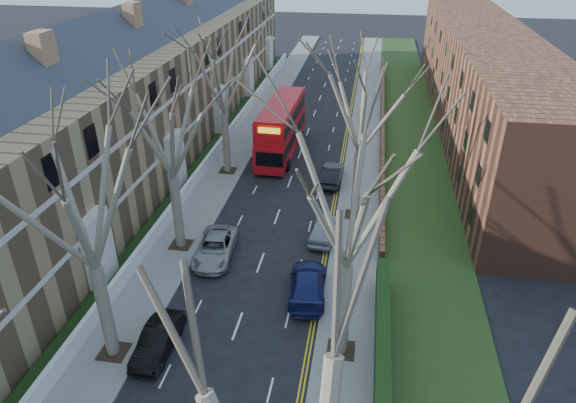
% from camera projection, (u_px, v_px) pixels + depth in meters
% --- Properties ---
extents(pavement_left, '(3.00, 102.00, 0.12)m').
position_uv_depth(pavement_left, '(252.00, 128.00, 54.77)').
color(pavement_left, slate).
rests_on(pavement_left, ground).
extents(pavement_right, '(3.00, 102.00, 0.12)m').
position_uv_depth(pavement_right, '(365.00, 134.00, 53.06)').
color(pavement_right, slate).
rests_on(pavement_right, ground).
extents(terrace_left, '(9.70, 78.00, 13.60)m').
position_uv_depth(terrace_left, '(148.00, 96.00, 46.31)').
color(terrace_left, '#9C7C4F').
rests_on(terrace_left, ground).
extents(flats_right, '(13.97, 54.00, 10.00)m').
position_uv_depth(flats_right, '(483.00, 82.00, 52.55)').
color(flats_right, brown).
rests_on(flats_right, ground).
extents(front_wall_left, '(0.30, 78.00, 1.00)m').
position_uv_depth(front_wall_left, '(216.00, 151.00, 47.80)').
color(front_wall_left, white).
rests_on(front_wall_left, ground).
extents(grass_verge_right, '(6.00, 102.00, 0.06)m').
position_uv_depth(grass_verge_right, '(410.00, 136.00, 52.38)').
color(grass_verge_right, '#233D16').
rests_on(grass_verge_right, ground).
extents(tree_left_mid, '(10.50, 10.50, 14.71)m').
position_uv_depth(tree_left_mid, '(78.00, 187.00, 21.59)').
color(tree_left_mid, '#655C48').
rests_on(tree_left_mid, ground).
extents(tree_left_far, '(10.15, 10.15, 14.22)m').
position_uv_depth(tree_left_far, '(166.00, 116.00, 30.40)').
color(tree_left_far, '#655C48').
rests_on(tree_left_far, ground).
extents(tree_left_dist, '(10.50, 10.50, 14.71)m').
position_uv_depth(tree_left_dist, '(221.00, 63.00, 40.65)').
color(tree_left_dist, '#655C48').
rests_on(tree_left_dist, ground).
extents(tree_right_mid, '(10.50, 10.50, 14.71)m').
position_uv_depth(tree_right_mid, '(352.00, 185.00, 21.70)').
color(tree_right_mid, '#655C48').
rests_on(tree_right_mid, ground).
extents(tree_right_far, '(10.15, 10.15, 14.22)m').
position_uv_depth(tree_right_far, '(363.00, 96.00, 33.98)').
color(tree_right_far, '#655C48').
rests_on(tree_right_far, ground).
extents(double_decker_bus, '(3.15, 11.67, 4.83)m').
position_uv_depth(double_decker_bus, '(281.00, 129.00, 47.79)').
color(double_decker_bus, '#B80D13').
rests_on(double_decker_bus, ground).
extents(car_left_mid, '(1.57, 4.26, 1.39)m').
position_uv_depth(car_left_mid, '(158.00, 340.00, 26.02)').
color(car_left_mid, black).
rests_on(car_left_mid, ground).
extents(car_left_far, '(2.71, 5.26, 1.42)m').
position_uv_depth(car_left_far, '(215.00, 248.00, 33.39)').
color(car_left_far, gray).
rests_on(car_left_far, ground).
extents(car_right_near, '(2.53, 5.31, 1.50)m').
position_uv_depth(car_right_near, '(308.00, 284.00, 29.99)').
color(car_right_near, navy).
rests_on(car_right_near, ground).
extents(car_right_mid, '(1.98, 4.38, 1.46)m').
position_uv_depth(car_right_mid, '(323.00, 229.00, 35.43)').
color(car_right_mid, '#969A9E').
rests_on(car_right_mid, ground).
extents(car_right_far, '(1.86, 4.68, 1.51)m').
position_uv_depth(car_right_far, '(332.00, 174.00, 43.04)').
color(car_right_far, black).
rests_on(car_right_far, ground).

